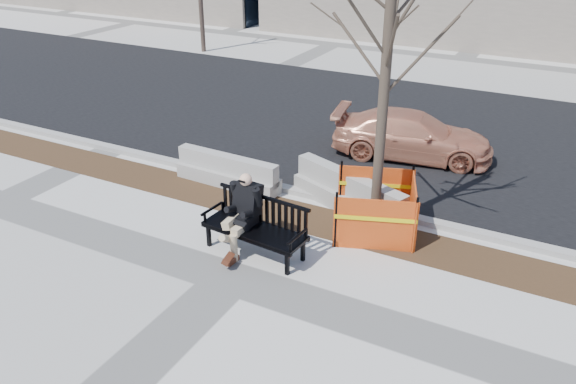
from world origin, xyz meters
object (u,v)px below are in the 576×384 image
at_px(tree_fence, 373,230).
at_px(jersey_barrier_left, 228,185).
at_px(sedan, 410,156).
at_px(jersey_barrier_right, 348,209).
at_px(bench, 255,253).
at_px(seated_man, 245,247).

bearing_deg(tree_fence, jersey_barrier_left, 173.69).
relative_size(sedan, jersey_barrier_right, 1.39).
height_order(bench, jersey_barrier_right, bench).
bearing_deg(seated_man, sedan, 80.60).
height_order(tree_fence, jersey_barrier_right, tree_fence).
relative_size(seated_man, tree_fence, 0.26).
height_order(sedan, jersey_barrier_right, sedan).
xyz_separation_m(bench, seated_man, (-0.28, 0.08, 0.00)).
height_order(sedan, jersey_barrier_left, sedan).
bearing_deg(jersey_barrier_left, bench, -45.08).
distance_m(bench, jersey_barrier_right, 2.66).
bearing_deg(seated_man, tree_fence, 46.64).
distance_m(sedan, jersey_barrier_right, 3.53).
relative_size(bench, tree_fence, 0.35).
distance_m(tree_fence, jersey_barrier_right, 1.03).
xyz_separation_m(seated_man, jersey_barrier_left, (-1.82, 2.21, 0.00)).
xyz_separation_m(bench, jersey_barrier_right, (0.91, 2.50, 0.00)).
relative_size(tree_fence, jersey_barrier_left, 2.22).
xyz_separation_m(seated_man, jersey_barrier_right, (1.19, 2.41, 0.00)).
xyz_separation_m(sedan, jersey_barrier_right, (-0.32, -3.51, 0.00)).
bearing_deg(jersey_barrier_right, jersey_barrier_left, -154.60).
relative_size(tree_fence, sedan, 1.44).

